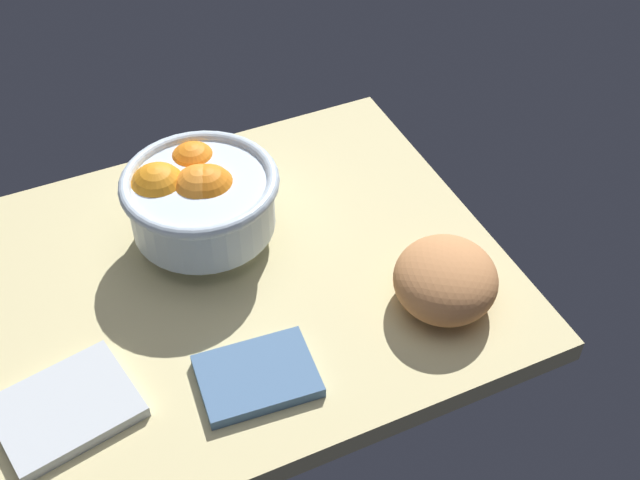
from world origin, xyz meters
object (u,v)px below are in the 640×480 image
object	(u,v)px
napkin_folded	(66,408)
napkin_spare	(257,376)
fruit_bowl	(198,198)
bread_loaf	(446,279)

from	to	relation	value
napkin_folded	napkin_spare	xyz separation A→B (cm)	(-20.06, 4.57, -0.02)
fruit_bowl	napkin_spare	xyz separation A→B (cm)	(1.93, 24.01, -6.15)
fruit_bowl	napkin_spare	distance (cm)	24.86
bread_loaf	napkin_folded	size ratio (longest dim) A/B	0.94
fruit_bowl	napkin_spare	size ratio (longest dim) A/B	1.54
fruit_bowl	bread_loaf	size ratio (longest dim) A/B	1.47
napkin_folded	napkin_spare	size ratio (longest dim) A/B	1.12
bread_loaf	napkin_spare	size ratio (longest dim) A/B	1.05
fruit_bowl	napkin_folded	bearing A→B (deg)	41.49
napkin_folded	napkin_spare	world-z (taller)	same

